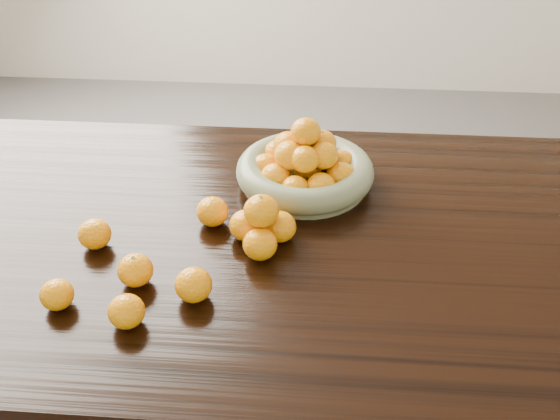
# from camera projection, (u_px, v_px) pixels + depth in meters

# --- Properties ---
(dining_table) EXTENTS (2.00, 1.00, 0.75)m
(dining_table) POSITION_uv_depth(u_px,v_px,m) (269.00, 264.00, 1.44)
(dining_table) COLOR black
(dining_table) RESTS_ON ground
(fruit_bowl) EXTENTS (0.34, 0.34, 0.18)m
(fruit_bowl) POSITION_uv_depth(u_px,v_px,m) (305.00, 167.00, 1.53)
(fruit_bowl) COLOR #767E5C
(fruit_bowl) RESTS_ON dining_table
(orange_pyramid) EXTENTS (0.15, 0.14, 0.12)m
(orange_pyramid) POSITION_uv_depth(u_px,v_px,m) (262.00, 226.00, 1.33)
(orange_pyramid) COLOR #FFA007
(orange_pyramid) RESTS_ON dining_table
(loose_orange_0) EXTENTS (0.07, 0.07, 0.07)m
(loose_orange_0) POSITION_uv_depth(u_px,v_px,m) (135.00, 270.00, 1.24)
(loose_orange_0) COLOR #FFA007
(loose_orange_0) RESTS_ON dining_table
(loose_orange_1) EXTENTS (0.07, 0.07, 0.06)m
(loose_orange_1) POSITION_uv_depth(u_px,v_px,m) (126.00, 311.00, 1.14)
(loose_orange_1) COLOR #FFA007
(loose_orange_1) RESTS_ON dining_table
(loose_orange_2) EXTENTS (0.07, 0.07, 0.07)m
(loose_orange_2) POSITION_uv_depth(u_px,v_px,m) (194.00, 285.00, 1.20)
(loose_orange_2) COLOR #FFA007
(loose_orange_2) RESTS_ON dining_table
(loose_orange_3) EXTENTS (0.07, 0.07, 0.07)m
(loose_orange_3) POSITION_uv_depth(u_px,v_px,m) (95.00, 234.00, 1.33)
(loose_orange_3) COLOR #FFA007
(loose_orange_3) RESTS_ON dining_table
(loose_orange_4) EXTENTS (0.06, 0.06, 0.06)m
(loose_orange_4) POSITION_uv_depth(u_px,v_px,m) (57.00, 295.00, 1.18)
(loose_orange_4) COLOR #FFA007
(loose_orange_4) RESTS_ON dining_table
(loose_orange_5) EXTENTS (0.07, 0.07, 0.07)m
(loose_orange_5) POSITION_uv_depth(u_px,v_px,m) (212.00, 212.00, 1.40)
(loose_orange_5) COLOR #FFA007
(loose_orange_5) RESTS_ON dining_table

